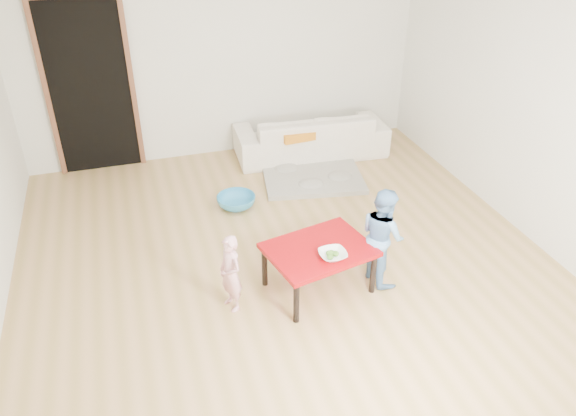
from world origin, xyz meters
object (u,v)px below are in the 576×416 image
bowl (333,255)px  child_pink (231,274)px  red_table (318,268)px  child_blue (382,235)px  basin (236,202)px  sofa (311,134)px

bowl → child_pink: (-0.85, 0.15, -0.11)m
child_pink → red_table: bearing=70.5°
red_table → child_pink: child_pink is taller
red_table → child_blue: size_ratio=0.95×
bowl → basin: bowl is taller
child_pink → child_blue: child_blue is taller
sofa → bowl: bearing=77.8°
sofa → bowl: sofa is taller
sofa → bowl: (-0.79, -2.80, 0.19)m
bowl → basin: size_ratio=0.54×
red_table → bowl: size_ratio=3.79×
red_table → basin: size_ratio=2.05×
sofa → red_table: sofa is taller
sofa → child_blue: child_blue is taller
child_pink → child_blue: size_ratio=0.77×
red_table → child_blue: child_blue is taller
child_pink → basin: size_ratio=1.65×
child_pink → basin: child_pink is taller
sofa → child_pink: 3.12m
sofa → child_pink: size_ratio=2.73×
red_table → child_pink: bearing=-178.8°
child_pink → child_blue: 1.38m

